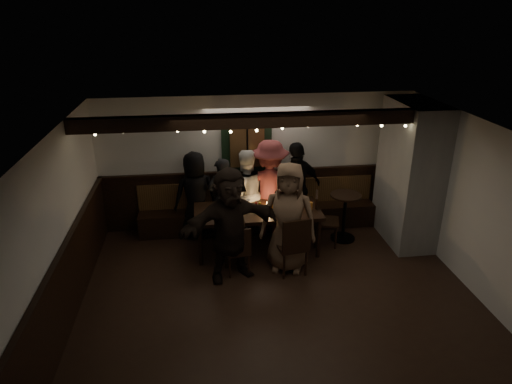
{
  "coord_description": "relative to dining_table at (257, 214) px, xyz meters",
  "views": [
    {
      "loc": [
        -1.08,
        -5.78,
        4.17
      ],
      "look_at": [
        -0.13,
        1.6,
        1.05
      ],
      "focal_mm": 32.0,
      "sensor_mm": 36.0,
      "label": 1
    }
  ],
  "objects": [
    {
      "name": "person_g",
      "position": [
        0.42,
        -0.66,
        0.21
      ],
      "size": [
        1.04,
        0.83,
        1.87
      ],
      "primitive_type": "imported",
      "rotation": [
        0.0,
        0.0,
        -0.29
      ],
      "color": "brown",
      "rests_on": "ground"
    },
    {
      "name": "person_d",
      "position": [
        0.32,
        0.62,
        0.21
      ],
      "size": [
        1.33,
        0.95,
        1.86
      ],
      "primitive_type": "imported",
      "rotation": [
        0.0,
        0.0,
        2.91
      ],
      "color": "maroon",
      "rests_on": "ground"
    },
    {
      "name": "chair_end",
      "position": [
        1.19,
        0.09,
        -0.17
      ],
      "size": [
        0.54,
        0.54,
        0.98
      ],
      "color": "black",
      "rests_on": "ground"
    },
    {
      "name": "person_c",
      "position": [
        -0.15,
        0.65,
        0.13
      ],
      "size": [
        0.96,
        0.82,
        1.7
      ],
      "primitive_type": "imported",
      "rotation": [
        0.0,
        0.0,
        3.38
      ],
      "color": "silver",
      "rests_on": "ground"
    },
    {
      "name": "person_a",
      "position": [
        -1.07,
        0.72,
        0.11
      ],
      "size": [
        0.91,
        0.71,
        1.66
      ],
      "primitive_type": "imported",
      "rotation": [
        0.0,
        0.0,
        3.38
      ],
      "color": "black",
      "rests_on": "ground"
    },
    {
      "name": "person_e",
      "position": [
        0.83,
        0.64,
        0.18
      ],
      "size": [
        1.15,
        0.81,
        1.8
      ],
      "primitive_type": "imported",
      "rotation": [
        0.0,
        0.0,
        3.53
      ],
      "color": "black",
      "rests_on": "ground"
    },
    {
      "name": "high_top",
      "position": [
        1.66,
        0.21,
        -0.15
      ],
      "size": [
        0.57,
        0.57,
        0.91
      ],
      "color": "black",
      "rests_on": "ground"
    },
    {
      "name": "dining_table",
      "position": [
        0.0,
        0.0,
        0.0
      ],
      "size": [
        2.21,
        0.95,
        0.96
      ],
      "color": "black",
      "rests_on": "ground"
    },
    {
      "name": "person_f",
      "position": [
        -0.53,
        -0.8,
        0.22
      ],
      "size": [
        1.83,
        1.04,
        1.88
      ],
      "primitive_type": "imported",
      "rotation": [
        0.0,
        0.0,
        0.3
      ],
      "color": "black",
      "rests_on": "ground"
    },
    {
      "name": "chair_near_right",
      "position": [
        0.47,
        -0.88,
        -0.14
      ],
      "size": [
        0.54,
        0.54,
        1.04
      ],
      "color": "black",
      "rests_on": "ground"
    },
    {
      "name": "chair_near_left",
      "position": [
        -0.42,
        -0.76,
        -0.24
      ],
      "size": [
        0.45,
        0.45,
        0.86
      ],
      "color": "black",
      "rests_on": "ground"
    },
    {
      "name": "room",
      "position": [
        1.2,
        0.02,
        0.35
      ],
      "size": [
        6.02,
        5.01,
        2.62
      ],
      "color": "black",
      "rests_on": "ground"
    },
    {
      "name": "person_b",
      "position": [
        -0.58,
        0.64,
        0.06
      ],
      "size": [
        0.65,
        0.53,
        1.56
      ],
      "primitive_type": "imported",
      "rotation": [
        0.0,
        0.0,
        3.45
      ],
      "color": "black",
      "rests_on": "ground"
    }
  ]
}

